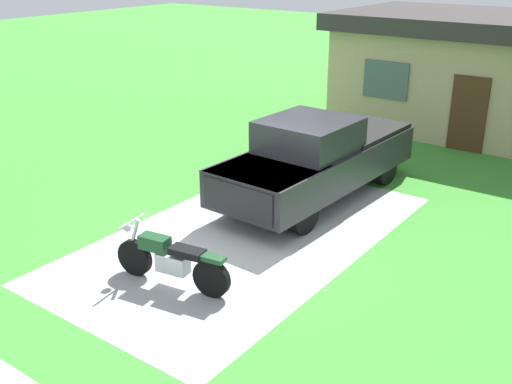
{
  "coord_description": "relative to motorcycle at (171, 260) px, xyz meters",
  "views": [
    {
      "loc": [
        6.53,
        -8.6,
        5.28
      ],
      "look_at": [
        0.08,
        0.22,
        0.9
      ],
      "focal_mm": 42.54,
      "sensor_mm": 36.0,
      "label": 1
    }
  ],
  "objects": [
    {
      "name": "motorcycle",
      "position": [
        0.0,
        0.0,
        0.0
      ],
      "size": [
        2.2,
        0.72,
        1.09
      ],
      "color": "black",
      "rests_on": "ground"
    },
    {
      "name": "ground_plane",
      "position": [
        -0.1,
        2.22,
        -0.47
      ],
      "size": [
        80.0,
        80.0,
        0.0
      ],
      "primitive_type": "plane",
      "color": "green"
    },
    {
      "name": "pickup_truck",
      "position": [
        -0.07,
        4.91,
        0.48
      ],
      "size": [
        2.2,
        5.69,
        1.9
      ],
      "color": "black",
      "rests_on": "ground"
    },
    {
      "name": "driveway_pad",
      "position": [
        -0.1,
        2.22,
        -0.47
      ],
      "size": [
        4.43,
        7.93,
        0.01
      ],
      "primitive_type": "cube",
      "color": "#B0B0B0",
      "rests_on": "ground"
    },
    {
      "name": "neighbor_house",
      "position": [
        1.53,
        12.78,
        1.32
      ],
      "size": [
        9.6,
        5.6,
        3.5
      ],
      "color": "tan",
      "rests_on": "ground"
    }
  ]
}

